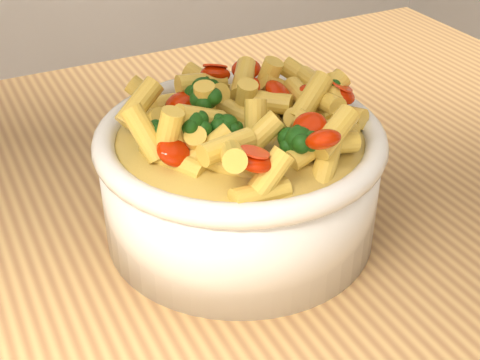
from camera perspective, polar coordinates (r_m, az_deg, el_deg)
name	(u,v)px	position (r m, az deg, el deg)	size (l,w,h in m)	color
table	(150,331)	(0.64, -7.71, -12.67)	(1.20, 0.80, 0.90)	tan
serving_bowl	(240,179)	(0.56, 0.00, 0.11)	(0.24, 0.24, 0.10)	white
pasta_salad	(240,111)	(0.53, 0.00, 5.89)	(0.19, 0.19, 0.04)	#E7BB48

